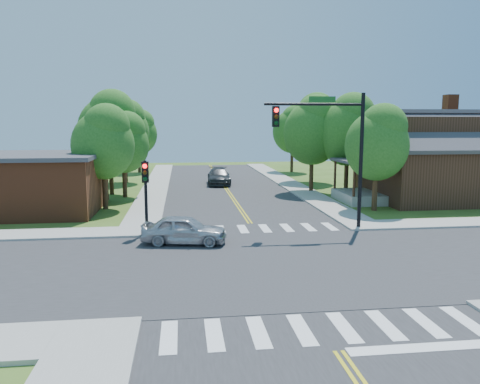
{
  "coord_description": "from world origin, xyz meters",
  "views": [
    {
      "loc": [
        -3.78,
        -18.02,
        5.64
      ],
      "look_at": [
        -0.88,
        5.16,
        2.2
      ],
      "focal_mm": 35.0,
      "sensor_mm": 36.0,
      "label": 1
    }
  ],
  "objects": [
    {
      "name": "ground",
      "position": [
        0.0,
        0.0,
        0.0
      ],
      "size": [
        100.0,
        100.0,
        0.0
      ],
      "primitive_type": "plane",
      "color": "#3C581B",
      "rests_on": "ground"
    },
    {
      "name": "road_ns",
      "position": [
        0.0,
        0.0,
        0.02
      ],
      "size": [
        10.0,
        90.0,
        0.04
      ],
      "primitive_type": "cube",
      "color": "#2D2D30",
      "rests_on": "ground"
    },
    {
      "name": "road_ew",
      "position": [
        0.0,
        0.0,
        0.03
      ],
      "size": [
        90.0,
        10.0,
        0.04
      ],
      "primitive_type": "cube",
      "color": "#2D2D30",
      "rests_on": "ground"
    },
    {
      "name": "intersection_patch",
      "position": [
        0.0,
        0.0,
        0.0
      ],
      "size": [
        10.2,
        10.2,
        0.06
      ],
      "primitive_type": "cube",
      "color": "#2D2D30",
      "rests_on": "ground"
    },
    {
      "name": "sidewalk_ne",
      "position": [
        15.82,
        15.82,
        0.07
      ],
      "size": [
        40.0,
        40.0,
        0.14
      ],
      "color": "#9E9B93",
      "rests_on": "ground"
    },
    {
      "name": "sidewalk_nw",
      "position": [
        -15.82,
        15.82,
        0.07
      ],
      "size": [
        40.0,
        40.0,
        0.14
      ],
      "color": "#9E9B93",
      "rests_on": "ground"
    },
    {
      "name": "crosswalk_north",
      "position": [
        0.0,
        6.2,
        0.05
      ],
      "size": [
        8.85,
        2.0,
        0.01
      ],
      "color": "white",
      "rests_on": "ground"
    },
    {
      "name": "crosswalk_south",
      "position": [
        0.0,
        -6.2,
        0.05
      ],
      "size": [
        8.85,
        2.0,
        0.01
      ],
      "color": "white",
      "rests_on": "ground"
    },
    {
      "name": "centerline",
      "position": [
        0.0,
        0.0,
        0.05
      ],
      "size": [
        0.3,
        90.0,
        0.01
      ],
      "color": "yellow",
      "rests_on": "ground"
    },
    {
      "name": "stop_bar",
      "position": [
        2.5,
        -7.6,
        0.0
      ],
      "size": [
        4.6,
        0.45,
        0.09
      ],
      "primitive_type": "cube",
      "color": "white",
      "rests_on": "ground"
    },
    {
      "name": "signal_mast_ne",
      "position": [
        3.91,
        5.59,
        4.85
      ],
      "size": [
        5.3,
        0.42,
        7.2
      ],
      "color": "black",
      "rests_on": "ground"
    },
    {
      "name": "signal_pole_nw",
      "position": [
        -5.6,
        5.58,
        2.66
      ],
      "size": [
        0.34,
        0.42,
        3.8
      ],
      "color": "black",
      "rests_on": "ground"
    },
    {
      "name": "house_ne",
      "position": [
        15.11,
        14.23,
        3.33
      ],
      "size": [
        13.05,
        8.8,
        7.11
      ],
      "color": "#331E12",
      "rests_on": "ground"
    },
    {
      "name": "building_nw",
      "position": [
        -14.2,
        13.2,
        1.88
      ],
      "size": [
        10.4,
        8.4,
        3.73
      ],
      "color": "brown",
      "rests_on": "ground"
    },
    {
      "name": "tree_e_a",
      "position": [
        8.72,
        10.63,
        4.53
      ],
      "size": [
        4.07,
        3.86,
        6.91
      ],
      "color": "#382314",
      "rests_on": "ground"
    },
    {
      "name": "tree_e_b",
      "position": [
        9.32,
        17.66,
        5.27
      ],
      "size": [
        4.73,
        4.5,
        8.05
      ],
      "color": "#382314",
      "rests_on": "ground"
    },
    {
      "name": "tree_e_c",
      "position": [
        8.77,
        25.71,
        5.6
      ],
      "size": [
        5.02,
        4.77,
        8.54
      ],
      "color": "#382314",
      "rests_on": "ground"
    },
    {
      "name": "tree_e_d",
      "position": [
        9.05,
        35.21,
        5.06
      ],
      "size": [
        4.54,
        4.31,
        7.72
      ],
      "color": "#382314",
      "rests_on": "ground"
    },
    {
      "name": "tree_w_a",
      "position": [
        -8.78,
        13.44,
        4.54
      ],
      "size": [
        4.07,
        3.87,
        6.93
      ],
      "color": "#382314",
      "rests_on": "ground"
    },
    {
      "name": "tree_w_b",
      "position": [
        -9.29,
        19.89,
        5.43
      ],
      "size": [
        4.87,
        4.63,
        8.29
      ],
      "color": "#382314",
      "rests_on": "ground"
    },
    {
      "name": "tree_w_c",
      "position": [
        -9.05,
        27.59,
        5.19
      ],
      "size": [
        4.66,
        4.43,
        7.92
      ],
      "color": "#382314",
      "rests_on": "ground"
    },
    {
      "name": "tree_w_d",
      "position": [
        -8.57,
        36.82,
        4.74
      ],
      "size": [
        4.26,
        4.04,
        7.23
      ],
      "color": "#382314",
      "rests_on": "ground"
    },
    {
      "name": "tree_house",
      "position": [
        6.86,
        19.11,
        5.2
      ],
      "size": [
        4.67,
        4.44,
        7.95
      ],
      "color": "#382314",
      "rests_on": "ground"
    },
    {
      "name": "tree_bldg",
      "position": [
        -8.08,
        18.38,
        4.3
      ],
      "size": [
        3.87,
        3.67,
        6.57
      ],
      "color": "#382314",
      "rests_on": "ground"
    },
    {
      "name": "car_silver",
      "position": [
        -3.73,
        3.5,
        0.68
      ],
      "size": [
        3.05,
        4.55,
        1.35
      ],
      "primitive_type": "imported",
      "rotation": [
        0.0,
        0.0,
        1.38
      ],
      "color": "#B5B7BC",
      "rests_on": "ground"
    },
    {
      "name": "car_dgrey",
      "position": [
        -0.39,
        24.77,
        0.74
      ],
      "size": [
        2.5,
        5.26,
        1.48
      ],
      "primitive_type": "imported",
      "rotation": [
        0.0,
        0.0,
        -0.04
      ],
      "color": "#2E3133",
      "rests_on": "ground"
    }
  ]
}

